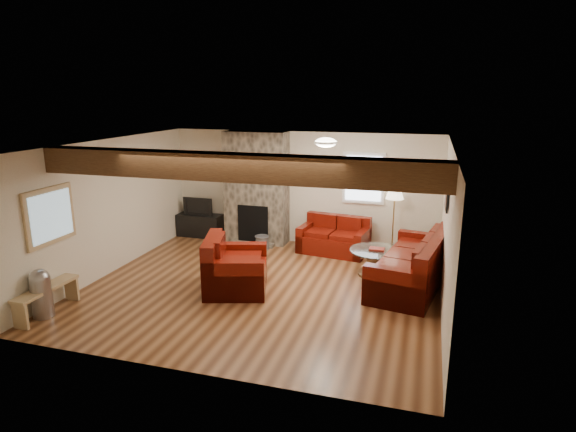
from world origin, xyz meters
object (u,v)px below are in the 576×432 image
tv_cabinet (200,225)px  coffee_table (376,262)px  floor_lamp (395,196)px  loveseat (334,235)px  sofa_three (411,260)px  armchair_red (236,264)px  television (199,206)px

tv_cabinet → coffee_table: bearing=-17.6°
floor_lamp → tv_cabinet: bearing=180.0°
loveseat → floor_lamp: floor_lamp is taller
sofa_three → armchair_red: bearing=-59.6°
coffee_table → floor_lamp: floor_lamp is taller
tv_cabinet → floor_lamp: size_ratio=0.73×
armchair_red → coffee_table: armchair_red is taller
television → armchair_red: bearing=-53.1°
armchair_red → tv_cabinet: (-2.05, 2.74, -0.21)m
coffee_table → television: 4.53m
sofa_three → armchair_red: (-2.88, -1.04, 0.01)m
coffee_table → tv_cabinet: 4.51m
sofa_three → tv_cabinet: 5.22m
floor_lamp → armchair_red: bearing=-131.6°
floor_lamp → television: bearing=180.0°
loveseat → tv_cabinet: (-3.28, 0.30, -0.12)m
armchair_red → coffee_table: size_ratio=1.16×
sofa_three → floor_lamp: size_ratio=1.65×
armchair_red → floor_lamp: size_ratio=0.80×
loveseat → tv_cabinet: 3.29m
coffee_table → loveseat: bearing=133.7°
loveseat → armchair_red: 2.73m
armchair_red → television: television is taller
armchair_red → television: bearing=20.2°
armchair_red → sofa_three: bearing=-86.8°
loveseat → tv_cabinet: bearing=-177.2°
television → floor_lamp: size_ratio=0.50×
tv_cabinet → armchair_red: bearing=-53.1°
loveseat → tv_cabinet: loveseat is taller
coffee_table → tv_cabinet: (-4.30, 1.36, 0.02)m
television → floor_lamp: (4.48, -0.00, 0.50)m
television → sofa_three: bearing=-19.0°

